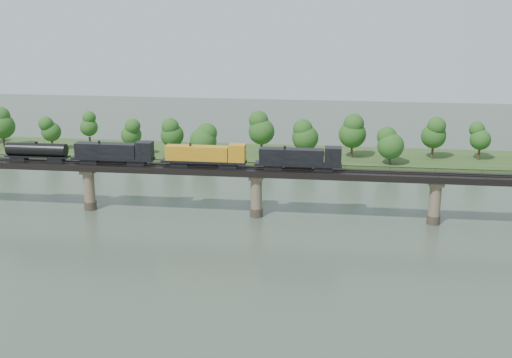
# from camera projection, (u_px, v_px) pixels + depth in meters

# --- Properties ---
(ground) EXTENTS (400.00, 400.00, 0.00)m
(ground) POSITION_uv_depth(u_px,v_px,m) (236.00, 269.00, 120.06)
(ground) COLOR #344235
(ground) RESTS_ON ground
(far_bank) EXTENTS (300.00, 24.00, 1.60)m
(far_bank) POSITION_uv_depth(u_px,v_px,m) (278.00, 156.00, 200.81)
(far_bank) COLOR #2B451B
(far_bank) RESTS_ON ground
(bridge) EXTENTS (236.00, 30.00, 11.50)m
(bridge) POSITION_uv_depth(u_px,v_px,m) (256.00, 194.00, 147.11)
(bridge) COLOR #473A2D
(bridge) RESTS_ON ground
(bridge_superstructure) EXTENTS (220.00, 4.90, 0.75)m
(bridge_superstructure) POSITION_uv_depth(u_px,v_px,m) (256.00, 167.00, 145.35)
(bridge_superstructure) COLOR black
(bridge_superstructure) RESTS_ON bridge
(far_treeline) EXTENTS (289.06, 17.54, 13.60)m
(far_treeline) POSITION_uv_depth(u_px,v_px,m) (250.00, 133.00, 195.29)
(far_treeline) COLOR #382619
(far_treeline) RESTS_ON far_bank
(freight_train) EXTENTS (79.15, 3.08, 5.45)m
(freight_train) POSITION_uv_depth(u_px,v_px,m) (174.00, 155.00, 147.00)
(freight_train) COLOR black
(freight_train) RESTS_ON bridge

